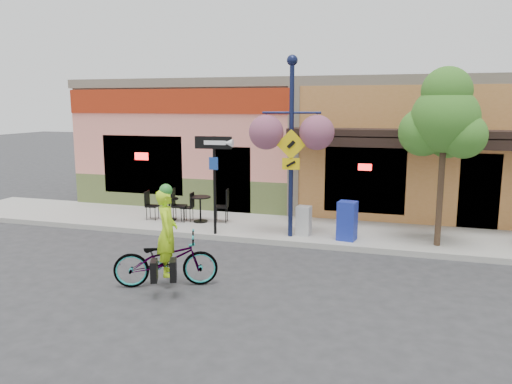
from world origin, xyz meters
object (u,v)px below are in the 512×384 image
building (343,141)px  street_tree (443,157)px  bicycle (166,260)px  newspaper_box_grey (304,221)px  cyclist_rider (168,244)px  one_way_sign (215,186)px  newspaper_box_blue (347,221)px  lamp_post (291,148)px

building → street_tree: size_ratio=4.08×
building → street_tree: 7.07m
bicycle → newspaper_box_grey: 4.66m
cyclist_rider → newspaper_box_grey: bearing=-48.1°
newspaper_box_grey → street_tree: street_tree is taller
cyclist_rider → one_way_sign: 3.71m
building → newspaper_box_grey: 6.50m
building → one_way_sign: (-2.55, -6.85, -0.77)m
one_way_sign → bicycle: bearing=-88.1°
cyclist_rider → street_tree: 6.97m
building → street_tree: street_tree is taller
newspaper_box_blue → newspaper_box_grey: 1.20m
newspaper_box_grey → one_way_sign: bearing=-161.2°
building → one_way_sign: size_ratio=6.82×
cyclist_rider → one_way_sign: size_ratio=0.66×
cyclist_rider → street_tree: bearing=-75.4°
one_way_sign → newspaper_box_blue: bearing=2.8°
cyclist_rider → lamp_post: lamp_post is taller
building → one_way_sign: building is taller
one_way_sign → street_tree: street_tree is taller
newspaper_box_blue → lamp_post: bearing=-168.0°
building → newspaper_box_blue: bearing=-81.4°
newspaper_box_grey → bicycle: bearing=-110.4°
newspaper_box_blue → newspaper_box_grey: size_ratio=1.29×
lamp_post → newspaper_box_blue: (1.50, 0.05, -1.87)m
cyclist_rider → lamp_post: size_ratio=0.37×
newspaper_box_blue → bicycle: bearing=-118.1°
cyclist_rider → newspaper_box_blue: (3.12, 4.05, -0.21)m
street_tree → lamp_post: bearing=-176.9°
building → newspaper_box_blue: (0.98, -6.44, -1.59)m
building → bicycle: size_ratio=8.69×
street_tree → bicycle: bearing=-142.2°
newspaper_box_grey → newspaper_box_blue: bearing=-3.6°
building → cyclist_rider: (-2.14, -10.48, -1.37)m
newspaper_box_blue → one_way_sign: bearing=-163.4°
building → bicycle: building is taller
one_way_sign → street_tree: (5.77, 0.56, 0.89)m
bicycle → one_way_sign: size_ratio=0.78×
building → lamp_post: lamp_post is taller
bicycle → one_way_sign: 3.77m
newspaper_box_blue → street_tree: bearing=13.8°
lamp_post → building: bearing=73.9°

